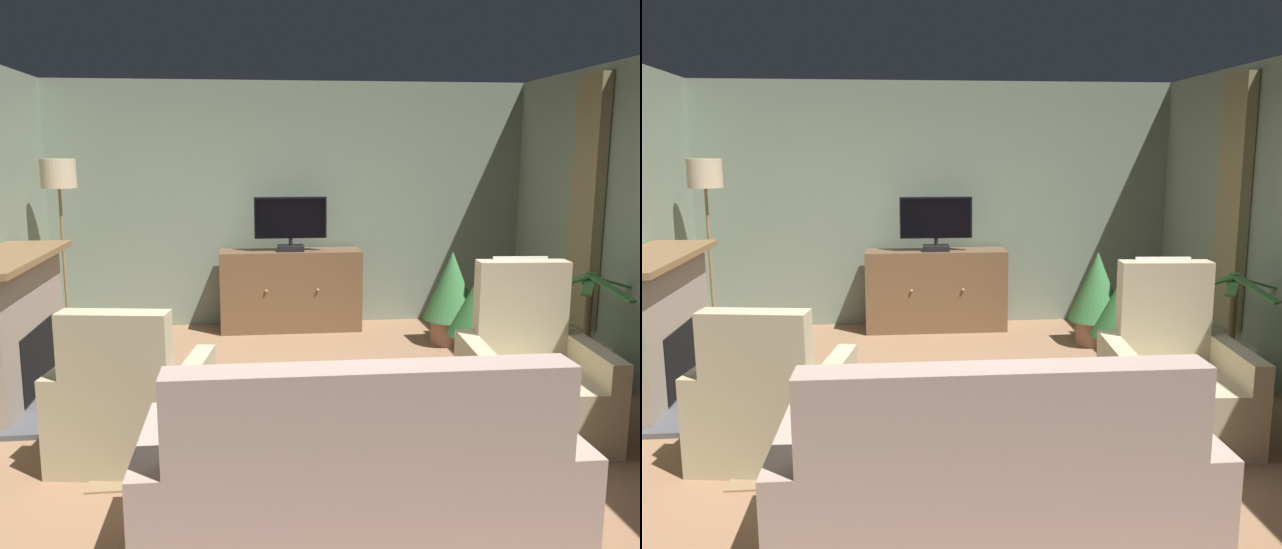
# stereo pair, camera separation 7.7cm
# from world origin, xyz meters

# --- Properties ---
(ground_plane) EXTENTS (5.88, 6.69, 0.04)m
(ground_plane) POSITION_xyz_m (0.00, 0.00, -0.02)
(ground_plane) COLOR #936B4C
(wall_back) EXTENTS (5.88, 0.10, 2.70)m
(wall_back) POSITION_xyz_m (0.00, 3.10, 1.35)
(wall_back) COLOR gray
(wall_back) RESTS_ON ground_plane
(curtain_panel_far) EXTENTS (0.10, 0.44, 2.27)m
(curtain_panel_far) POSITION_xyz_m (2.58, 1.30, 1.49)
(curtain_panel_far) COLOR #8E7F56
(rug_central) EXTENTS (2.74, 2.01, 0.01)m
(rug_central) POSITION_xyz_m (-0.09, 0.17, 0.01)
(rug_central) COLOR #8E704C
(rug_central) RESTS_ON ground_plane
(fireplace) EXTENTS (0.92, 1.76, 1.16)m
(fireplace) POSITION_xyz_m (-2.36, 0.85, 0.55)
(fireplace) COLOR #4C4C51
(fireplace) RESTS_ON ground_plane
(tv_cabinet) EXTENTS (1.53, 0.47, 0.88)m
(tv_cabinet) POSITION_xyz_m (-0.03, 2.75, 0.42)
(tv_cabinet) COLOR #4A3523
(tv_cabinet) RESTS_ON ground_plane
(television) EXTENTS (0.78, 0.20, 0.58)m
(television) POSITION_xyz_m (-0.03, 2.69, 1.20)
(television) COLOR black
(television) RESTS_ON tv_cabinet
(coffee_table) EXTENTS (1.12, 0.61, 0.41)m
(coffee_table) POSITION_xyz_m (0.08, -0.40, 0.36)
(coffee_table) COLOR brown
(coffee_table) RESTS_ON ground_plane
(tv_remote) EXTENTS (0.08, 0.18, 0.02)m
(tv_remote) POSITION_xyz_m (0.04, -0.50, 0.42)
(tv_remote) COLOR black
(tv_remote) RESTS_ON coffee_table
(folded_newspaper) EXTENTS (0.30, 0.22, 0.01)m
(folded_newspaper) POSITION_xyz_m (0.13, -0.45, 0.41)
(folded_newspaper) COLOR silver
(folded_newspaper) RESTS_ON coffee_table
(sofa_floral) EXTENTS (2.04, 0.90, 1.07)m
(sofa_floral) POSITION_xyz_m (0.01, -1.65, 0.35)
(sofa_floral) COLOR #BC9E8E
(sofa_floral) RESTS_ON ground_plane
(armchair_near_window) EXTENTS (0.98, 0.96, 1.19)m
(armchair_near_window) POSITION_xyz_m (1.47, -0.22, 0.36)
(armchair_near_window) COLOR tan
(armchair_near_window) RESTS_ON ground_plane
(armchair_beside_cabinet) EXTENTS (1.02, 0.93, 1.03)m
(armchair_beside_cabinet) POSITION_xyz_m (-1.24, -0.37, 0.33)
(armchair_beside_cabinet) COLOR tan
(armchair_beside_cabinet) RESTS_ON ground_plane
(potted_plant_leafy_by_curtain) EXTENTS (0.89, 0.86, 0.99)m
(potted_plant_leafy_by_curtain) POSITION_xyz_m (2.26, 0.55, 0.23)
(potted_plant_leafy_by_curtain) COLOR beige
(potted_plant_leafy_by_curtain) RESTS_ON ground_plane
(potted_plant_small_fern_corner) EXTENTS (0.53, 0.53, 0.91)m
(potted_plant_small_fern_corner) POSITION_xyz_m (1.47, 0.91, 0.53)
(potted_plant_small_fern_corner) COLOR #99664C
(potted_plant_small_fern_corner) RESTS_ON ground_plane
(potted_plant_tall_palm_by_window) EXTENTS (0.56, 0.56, 0.96)m
(potted_plant_tall_palm_by_window) POSITION_xyz_m (1.57, 2.01, 0.53)
(potted_plant_tall_palm_by_window) COLOR #99664C
(potted_plant_tall_palm_by_window) RESTS_ON ground_plane
(cat) EXTENTS (0.22, 0.68, 0.21)m
(cat) POSITION_xyz_m (-1.11, 0.78, 0.10)
(cat) COLOR gray
(cat) RESTS_ON ground_plane
(floor_lamp) EXTENTS (0.33, 0.33, 1.88)m
(floor_lamp) POSITION_xyz_m (-2.29, 2.26, 1.57)
(floor_lamp) COLOR #4C4233
(floor_lamp) RESTS_ON ground_plane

